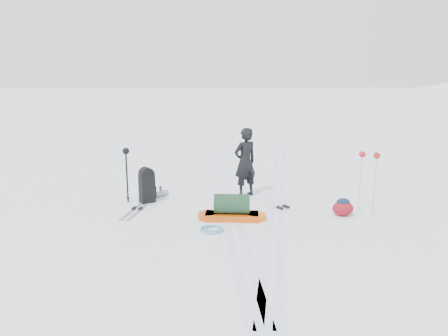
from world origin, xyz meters
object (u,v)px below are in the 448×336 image
at_px(expedition_rucksack, 149,186).
at_px(ski_poles_black, 126,158).
at_px(skier, 245,162).
at_px(pulk_sled, 232,210).

bearing_deg(expedition_rucksack, ski_poles_black, 149.97).
bearing_deg(ski_poles_black, skier, 20.45).
distance_m(skier, pulk_sled, 1.99).
relative_size(expedition_rucksack, ski_poles_black, 0.69).
bearing_deg(ski_poles_black, pulk_sled, -18.20).
bearing_deg(pulk_sled, ski_poles_black, 155.34).
height_order(pulk_sled, ski_poles_black, ski_poles_black).
bearing_deg(pulk_sled, expedition_rucksack, 149.14).
height_order(skier, pulk_sled, skier).
distance_m(skier, expedition_rucksack, 2.43).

